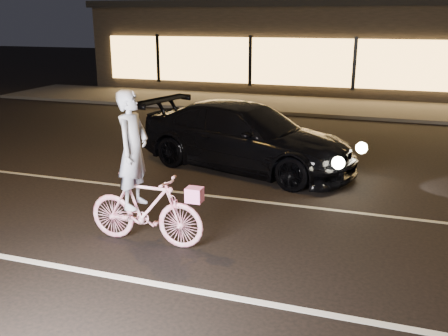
% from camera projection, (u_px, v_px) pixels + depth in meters
% --- Properties ---
extents(ground, '(90.00, 90.00, 0.00)m').
position_uv_depth(ground, '(271.00, 250.00, 7.73)').
color(ground, black).
rests_on(ground, ground).
extents(lane_stripe_near, '(60.00, 0.12, 0.01)m').
position_uv_depth(lane_stripe_near, '(244.00, 300.00, 6.37)').
color(lane_stripe_near, silver).
rests_on(lane_stripe_near, ground).
extents(lane_stripe_far, '(60.00, 0.10, 0.01)m').
position_uv_depth(lane_stripe_far, '(295.00, 206.00, 9.55)').
color(lane_stripe_far, gray).
rests_on(lane_stripe_far, ground).
extents(sidewalk, '(30.00, 4.00, 0.12)m').
position_uv_depth(sidewalk, '(348.00, 108.00, 19.51)').
color(sidewalk, '#383533').
rests_on(sidewalk, ground).
extents(storefront, '(25.40, 8.42, 4.20)m').
position_uv_depth(storefront, '(362.00, 45.00, 24.32)').
color(storefront, black).
rests_on(storefront, ground).
extents(cyclist, '(1.94, 0.67, 2.44)m').
position_uv_depth(cyclist, '(142.00, 191.00, 7.75)').
color(cyclist, '#D73269').
rests_on(cyclist, ground).
extents(sedan, '(5.66, 3.42, 1.53)m').
position_uv_depth(sedan, '(246.00, 137.00, 11.72)').
color(sedan, black).
rests_on(sedan, ground).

